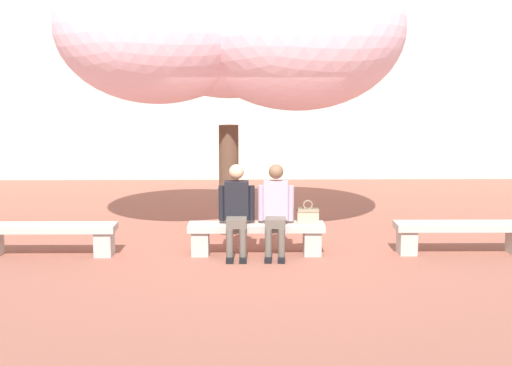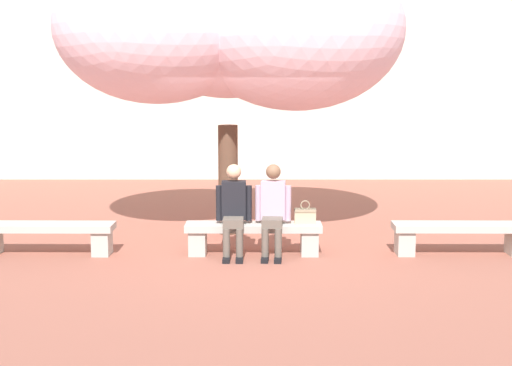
{
  "view_description": "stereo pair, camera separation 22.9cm",
  "coord_description": "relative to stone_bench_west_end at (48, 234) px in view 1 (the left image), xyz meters",
  "views": [
    {
      "loc": [
        -0.19,
        -9.89,
        2.51
      ],
      "look_at": [
        0.0,
        0.2,
        1.0
      ],
      "focal_mm": 50.0,
      "sensor_mm": 36.0,
      "label": 1
    },
    {
      "loc": [
        0.04,
        -9.89,
        2.51
      ],
      "look_at": [
        0.0,
        0.2,
        1.0
      ],
      "focal_mm": 50.0,
      "sensor_mm": 36.0,
      "label": 2
    }
  ],
  "objects": [
    {
      "name": "stone_bench_near_west",
      "position": [
        2.95,
        0.0,
        0.0
      ],
      "size": [
        1.93,
        0.44,
        0.45
      ],
      "color": "#ADA89E",
      "rests_on": "ground"
    },
    {
      "name": "person_seated_right",
      "position": [
        3.22,
        -0.05,
        0.39
      ],
      "size": [
        0.51,
        0.7,
        1.29
      ],
      "color": "black",
      "rests_on": "ground"
    },
    {
      "name": "handbag",
      "position": [
        3.68,
        -0.03,
        0.27
      ],
      "size": [
        0.3,
        0.15,
        0.34
      ],
      "color": "tan",
      "rests_on": "stone_bench_near_west"
    },
    {
      "name": "person_seated_left",
      "position": [
        2.67,
        -0.05,
        0.39
      ],
      "size": [
        0.51,
        0.68,
        1.29
      ],
      "color": "black",
      "rests_on": "ground"
    },
    {
      "name": "stone_bench_west_end",
      "position": [
        0.0,
        0.0,
        0.0
      ],
      "size": [
        1.93,
        0.44,
        0.45
      ],
      "color": "#ADA89E",
      "rests_on": "ground"
    },
    {
      "name": "ground_plane",
      "position": [
        2.95,
        0.0,
        -0.31
      ],
      "size": [
        100.0,
        100.0,
        0.0
      ],
      "primitive_type": "plane",
      "color": "#8E5142"
    },
    {
      "name": "cherry_tree_main",
      "position": [
        2.64,
        1.23,
        2.92
      ],
      "size": [
        5.33,
        3.29,
        4.46
      ],
      "color": "#513828",
      "rests_on": "ground"
    },
    {
      "name": "stone_bench_center",
      "position": [
        5.9,
        0.0,
        0.0
      ],
      "size": [
        1.93,
        0.44,
        0.45
      ],
      "color": "#ADA89E",
      "rests_on": "ground"
    }
  ]
}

